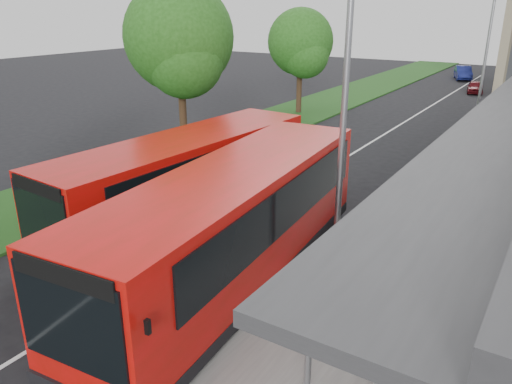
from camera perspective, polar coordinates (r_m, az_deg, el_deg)
ground at (r=14.56m, az=-9.92°, el=-8.26°), size 120.00×120.00×0.00m
pavement at (r=30.18m, az=26.35°, el=5.22°), size 5.00×80.00×0.15m
grass_verge at (r=33.97m, az=4.06°, el=8.76°), size 5.00×80.00×0.10m
lane_centre_line at (r=26.73m, az=12.12°, el=5.02°), size 0.12×70.00×0.01m
kerb_dashes at (r=29.61m, az=20.92°, el=5.61°), size 0.12×56.00×0.01m
tree_mid at (r=24.28m, az=-8.70°, el=16.32°), size 5.06×5.06×8.14m
tree_far at (r=34.29m, az=5.11°, el=16.27°), size 4.33×4.33×6.90m
lamp_post_near at (r=12.41m, az=9.72°, el=9.95°), size 1.44×0.28×8.00m
lamp_post_far at (r=31.69m, az=24.74°, el=14.70°), size 1.44×0.28×8.00m
bus_main at (r=12.96m, az=-2.41°, el=-3.77°), size 3.78×11.25×3.13m
bus_second at (r=16.71m, az=-7.95°, el=1.41°), size 3.31×10.60×2.96m
litter_bin at (r=20.95m, az=23.27°, el=1.13°), size 0.55×0.55×0.86m
bollard at (r=27.45m, az=24.72°, el=5.52°), size 0.24×0.24×1.13m
car_near at (r=46.87m, az=23.76°, el=10.93°), size 1.77×3.19×1.03m
car_far at (r=55.40m, az=22.59°, el=12.47°), size 2.53×4.22×1.31m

